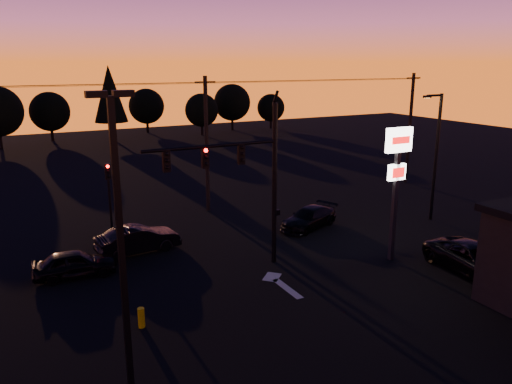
% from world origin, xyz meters
% --- Properties ---
extents(ground, '(120.00, 120.00, 0.00)m').
position_xyz_m(ground, '(0.00, 0.00, 0.00)').
color(ground, black).
rests_on(ground, ground).
extents(lane_arrow, '(1.20, 3.10, 0.01)m').
position_xyz_m(lane_arrow, '(0.50, 1.67, 0.01)').
color(lane_arrow, beige).
rests_on(lane_arrow, ground).
extents(traffic_signal_mast, '(6.79, 0.52, 8.58)m').
position_xyz_m(traffic_signal_mast, '(-0.10, 3.99, 4.94)').
color(traffic_signal_mast, black).
rests_on(traffic_signal_mast, ground).
extents(secondary_signal, '(0.30, 0.31, 4.35)m').
position_xyz_m(secondary_signal, '(-5.00, 11.49, 2.86)').
color(secondary_signal, black).
rests_on(secondary_signal, ground).
extents(parking_lot_light, '(1.25, 0.30, 9.14)m').
position_xyz_m(parking_lot_light, '(-7.50, -3.00, 5.27)').
color(parking_lot_light, black).
rests_on(parking_lot_light, ground).
extents(pylon_sign, '(1.50, 0.28, 6.80)m').
position_xyz_m(pylon_sign, '(7.00, 1.50, 4.91)').
color(pylon_sign, black).
rests_on(pylon_sign, ground).
extents(streetlight, '(1.55, 0.35, 8.00)m').
position_xyz_m(streetlight, '(13.91, 5.50, 4.42)').
color(streetlight, black).
rests_on(streetlight, ground).
extents(utility_pole_1, '(1.40, 0.26, 9.00)m').
position_xyz_m(utility_pole_1, '(2.00, 14.00, 4.59)').
color(utility_pole_1, black).
rests_on(utility_pole_1, ground).
extents(utility_pole_2, '(1.40, 0.26, 9.00)m').
position_xyz_m(utility_pole_2, '(20.00, 14.00, 4.59)').
color(utility_pole_2, black).
rests_on(utility_pole_2, ground).
extents(power_wires, '(36.00, 1.22, 0.07)m').
position_xyz_m(power_wires, '(2.00, 14.00, 8.57)').
color(power_wires, black).
rests_on(power_wires, ground).
extents(bollard, '(0.26, 0.26, 0.79)m').
position_xyz_m(bollard, '(-6.18, 0.71, 0.40)').
color(bollard, '#B9A900').
rests_on(bollard, ground).
extents(tree_3, '(4.95, 4.95, 6.22)m').
position_xyz_m(tree_3, '(-4.00, 52.00, 3.75)').
color(tree_3, black).
rests_on(tree_3, ground).
extents(tree_4, '(4.18, 4.18, 9.50)m').
position_xyz_m(tree_4, '(3.00, 49.00, 5.93)').
color(tree_4, black).
rests_on(tree_4, ground).
extents(tree_5, '(4.95, 4.95, 6.22)m').
position_xyz_m(tree_5, '(9.00, 54.00, 3.75)').
color(tree_5, black).
rests_on(tree_5, ground).
extents(tree_6, '(4.54, 4.54, 5.71)m').
position_xyz_m(tree_6, '(15.00, 48.00, 3.43)').
color(tree_6, black).
rests_on(tree_6, ground).
extents(tree_7, '(5.36, 5.36, 6.74)m').
position_xyz_m(tree_7, '(21.00, 51.00, 4.06)').
color(tree_7, black).
rests_on(tree_7, ground).
extents(tree_8, '(4.12, 4.12, 5.19)m').
position_xyz_m(tree_8, '(27.00, 50.00, 3.12)').
color(tree_8, black).
rests_on(tree_8, ground).
extents(car_left, '(3.90, 1.80, 1.29)m').
position_xyz_m(car_left, '(-7.72, 6.79, 0.65)').
color(car_left, black).
rests_on(car_left, ground).
extents(car_mid, '(4.52, 1.98, 1.45)m').
position_xyz_m(car_mid, '(-4.24, 8.51, 0.72)').
color(car_mid, black).
rests_on(car_mid, ground).
extents(car_right, '(4.64, 3.20, 1.25)m').
position_xyz_m(car_right, '(6.07, 7.71, 0.62)').
color(car_right, black).
rests_on(car_right, ground).
extents(suv_parked, '(2.76, 5.32, 1.43)m').
position_xyz_m(suv_parked, '(9.35, -1.69, 0.72)').
color(suv_parked, black).
rests_on(suv_parked, ground).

